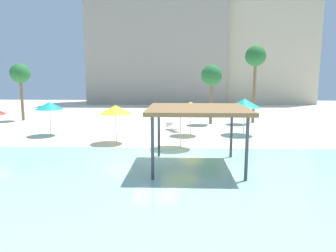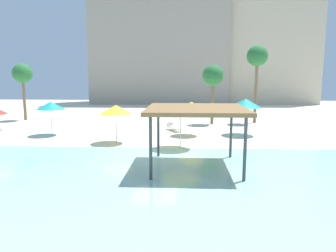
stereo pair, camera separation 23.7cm
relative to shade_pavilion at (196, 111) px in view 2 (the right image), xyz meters
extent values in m
plane|color=beige|center=(-2.20, 2.45, -2.73)|extent=(80.00, 80.00, 0.00)
cube|color=#99D1C6|center=(-2.20, -2.80, -2.71)|extent=(44.00, 13.50, 0.04)
cylinder|color=#42474C|center=(-1.94, 1.94, -1.37)|extent=(0.14, 0.14, 2.72)
cylinder|color=#42474C|center=(1.94, 1.94, -1.37)|extent=(0.14, 0.14, 2.72)
cylinder|color=#42474C|center=(-1.94, -1.94, -1.37)|extent=(0.14, 0.14, 2.72)
cylinder|color=#42474C|center=(1.94, -1.94, -1.37)|extent=(0.14, 0.14, 2.72)
cube|color=olive|center=(0.00, 0.00, 0.08)|extent=(4.57, 4.57, 0.18)
cylinder|color=silver|center=(-10.37, 7.92, -1.77)|extent=(0.06, 0.06, 1.93)
cone|color=teal|center=(-10.37, 7.92, -0.52)|extent=(2.04, 2.04, 0.56)
cylinder|color=silver|center=(3.95, 8.72, -1.70)|extent=(0.06, 0.06, 2.06)
cone|color=teal|center=(3.95, 8.72, -0.35)|extent=(2.35, 2.35, 0.65)
cylinder|color=silver|center=(-0.03, 8.34, -1.76)|extent=(0.06, 0.06, 1.94)
cone|color=yellow|center=(-0.03, 8.34, -0.52)|extent=(2.02, 2.02, 0.55)
cylinder|color=silver|center=(-4.99, 5.45, -1.77)|extent=(0.06, 0.06, 1.92)
cone|color=yellow|center=(-4.99, 5.45, -0.53)|extent=(2.08, 2.08, 0.57)
cylinder|color=silver|center=(-0.78, 4.06, -1.68)|extent=(0.06, 0.06, 2.10)
cone|color=yellow|center=(-0.78, 4.06, -0.30)|extent=(2.41, 2.41, 0.66)
cylinder|color=white|center=(-14.23, 7.67, -2.62)|extent=(0.05, 0.05, 0.22)
cylinder|color=white|center=(-0.79, 9.61, -2.62)|extent=(0.05, 0.05, 0.22)
cylinder|color=white|center=(-1.22, 9.40, -2.62)|extent=(0.05, 0.05, 0.22)
cylinder|color=white|center=(-1.42, 10.91, -2.62)|extent=(0.05, 0.05, 0.22)
cylinder|color=white|center=(-1.85, 10.70, -2.62)|extent=(0.05, 0.05, 0.22)
cube|color=white|center=(-1.32, 10.16, -2.46)|extent=(1.32, 1.88, 0.10)
cube|color=white|center=(-1.64, 10.82, -2.19)|extent=(0.76, 0.72, 0.40)
cylinder|color=brown|center=(2.01, 14.01, -0.70)|extent=(0.28, 0.28, 4.07)
sphere|color=#286B33|center=(2.01, 14.01, 1.69)|extent=(1.90, 1.90, 1.90)
cylinder|color=brown|center=(-16.38, 15.67, -0.60)|extent=(0.28, 0.28, 4.26)
sphere|color=#286B33|center=(-16.38, 15.67, 1.88)|extent=(1.90, 1.90, 1.90)
cylinder|color=brown|center=(6.08, 14.98, 0.18)|extent=(0.28, 0.28, 5.83)
sphere|color=#286B33|center=(6.08, 14.98, 3.44)|extent=(1.90, 1.90, 1.90)
cube|color=#9E9384|center=(-4.54, 37.19, 7.88)|extent=(21.43, 8.15, 21.24)
cube|color=beige|center=(9.58, 38.52, 7.54)|extent=(21.25, 8.91, 20.54)
camera|label=1|loc=(-0.81, -14.51, 1.59)|focal=33.39mm
camera|label=2|loc=(-0.57, -14.50, 1.59)|focal=33.39mm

